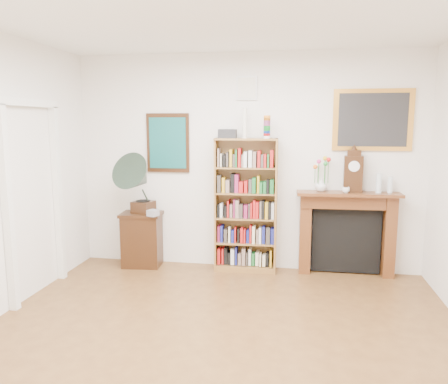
# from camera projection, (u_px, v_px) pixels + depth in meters

# --- Properties ---
(room) EXTENTS (4.51, 5.01, 2.81)m
(room) POSITION_uv_depth(u_px,v_px,m) (208.00, 193.00, 3.25)
(room) COLOR #57361A
(room) RESTS_ON ground
(door_casing) EXTENTS (0.08, 1.02, 2.17)m
(door_casing) POSITION_uv_depth(u_px,v_px,m) (34.00, 183.00, 4.80)
(door_casing) COLOR white
(door_casing) RESTS_ON left_wall
(teal_poster) EXTENTS (0.58, 0.04, 0.78)m
(teal_poster) POSITION_uv_depth(u_px,v_px,m) (168.00, 143.00, 5.80)
(teal_poster) COLOR black
(teal_poster) RESTS_ON back_wall
(small_picture) EXTENTS (0.26, 0.04, 0.30)m
(small_picture) POSITION_uv_depth(u_px,v_px,m) (247.00, 88.00, 5.52)
(small_picture) COLOR white
(small_picture) RESTS_ON back_wall
(gilt_painting) EXTENTS (0.95, 0.04, 0.75)m
(gilt_painting) POSITION_uv_depth(u_px,v_px,m) (373.00, 120.00, 5.33)
(gilt_painting) COLOR gold
(gilt_painting) RESTS_ON back_wall
(bookshelf) EXTENTS (0.81, 0.32, 1.99)m
(bookshelf) POSITION_uv_depth(u_px,v_px,m) (246.00, 198.00, 5.59)
(bookshelf) COLOR brown
(bookshelf) RESTS_ON floor
(side_cabinet) EXTENTS (0.56, 0.43, 0.73)m
(side_cabinet) POSITION_uv_depth(u_px,v_px,m) (142.00, 239.00, 5.87)
(side_cabinet) COLOR black
(side_cabinet) RESTS_ON floor
(fireplace) EXTENTS (1.27, 0.34, 1.07)m
(fireplace) POSITION_uv_depth(u_px,v_px,m) (347.00, 226.00, 5.51)
(fireplace) COLOR #4E2812
(fireplace) RESTS_ON floor
(gramophone) EXTENTS (0.63, 0.72, 0.82)m
(gramophone) POSITION_uv_depth(u_px,v_px,m) (139.00, 180.00, 5.63)
(gramophone) COLOR black
(gramophone) RESTS_ON side_cabinet
(cd_stack) EXTENTS (0.16, 0.16, 0.08)m
(cd_stack) POSITION_uv_depth(u_px,v_px,m) (153.00, 213.00, 5.61)
(cd_stack) COLOR #B1B2BE
(cd_stack) RESTS_ON side_cabinet
(mantel_clock) EXTENTS (0.23, 0.14, 0.52)m
(mantel_clock) POSITION_uv_depth(u_px,v_px,m) (353.00, 172.00, 5.37)
(mantel_clock) COLOR black
(mantel_clock) RESTS_ON fireplace
(flower_vase) EXTENTS (0.19, 0.19, 0.16)m
(flower_vase) POSITION_uv_depth(u_px,v_px,m) (321.00, 185.00, 5.45)
(flower_vase) COLOR silver
(flower_vase) RESTS_ON fireplace
(teacup) EXTENTS (0.11, 0.11, 0.07)m
(teacup) POSITION_uv_depth(u_px,v_px,m) (346.00, 190.00, 5.34)
(teacup) COLOR silver
(teacup) RESTS_ON fireplace
(bottle_left) EXTENTS (0.07, 0.07, 0.24)m
(bottle_left) POSITION_uv_depth(u_px,v_px,m) (379.00, 183.00, 5.32)
(bottle_left) COLOR silver
(bottle_left) RESTS_ON fireplace
(bottle_right) EXTENTS (0.06, 0.06, 0.20)m
(bottle_right) POSITION_uv_depth(u_px,v_px,m) (390.00, 185.00, 5.32)
(bottle_right) COLOR silver
(bottle_right) RESTS_ON fireplace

